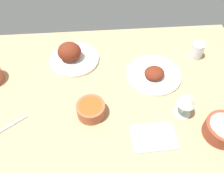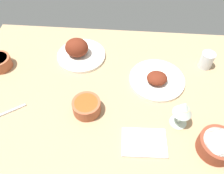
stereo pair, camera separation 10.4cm
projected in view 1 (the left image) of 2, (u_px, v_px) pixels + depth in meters
dining_table at (112, 92)px, 107.40cm from camera, size 140.00×90.00×4.00cm
plate_near_viewer at (154, 74)px, 109.74cm from camera, size 26.18×26.18×6.54cm
plate_far_side at (72, 55)px, 115.36cm from camera, size 24.96×24.96×10.67cm
bowl_cream at (223, 129)px, 88.95cm from camera, size 14.36×14.36×6.44cm
bowl_soup at (91, 109)px, 95.08cm from camera, size 11.97×11.97×6.05cm
wine_glass at (187, 100)px, 90.01cm from camera, size 7.60×7.60×14.00cm
water_tumbler at (197, 50)px, 116.78cm from camera, size 6.47×6.47×8.41cm
folded_napkin at (154, 137)px, 89.98cm from camera, size 17.74×12.64×1.20cm
fork_loose at (7, 127)px, 92.91cm from camera, size 14.55×10.52×0.80cm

